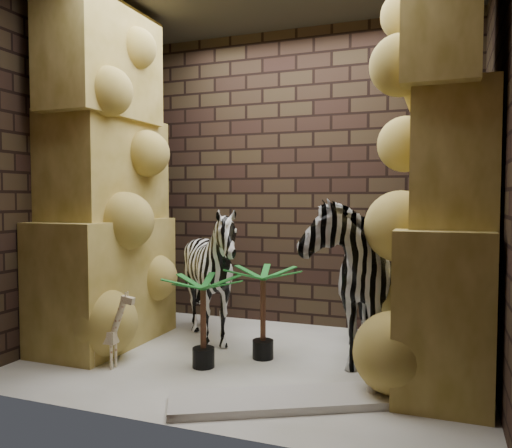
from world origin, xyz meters
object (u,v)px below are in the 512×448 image
at_px(giraffe_toy, 104,328).
at_px(palm_back, 203,321).
at_px(zebra_left, 212,282).
at_px(palm_front, 263,312).
at_px(surfboard, 291,400).
at_px(zebra_right, 348,264).

xyz_separation_m(giraffe_toy, palm_back, (0.71, 0.27, 0.05)).
distance_m(zebra_left, palm_back, 0.68).
bearing_deg(palm_front, giraffe_toy, -149.58).
distance_m(giraffe_toy, palm_front, 1.24).
distance_m(palm_back, surfboard, 0.98).
xyz_separation_m(zebra_left, palm_front, (0.58, -0.26, -0.17)).
distance_m(giraffe_toy, palm_back, 0.76).
xyz_separation_m(palm_front, palm_back, (-0.36, -0.36, -0.02)).
height_order(zebra_left, palm_front, zebra_left).
height_order(giraffe_toy, palm_back, palm_back).
distance_m(zebra_right, giraffe_toy, 1.98).
distance_m(zebra_left, surfboard, 1.56).
distance_m(zebra_left, giraffe_toy, 1.04).
height_order(zebra_left, palm_back, zebra_left).
relative_size(giraffe_toy, surfboard, 0.40).
distance_m(zebra_left, palm_front, 0.66).
relative_size(giraffe_toy, palm_back, 0.86).
bearing_deg(surfboard, zebra_left, 107.42).
height_order(palm_back, surfboard, palm_back).
relative_size(zebra_right, zebra_left, 1.27).
bearing_deg(palm_front, surfboard, -59.19).
xyz_separation_m(zebra_left, giraffe_toy, (-0.49, -0.88, -0.24)).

